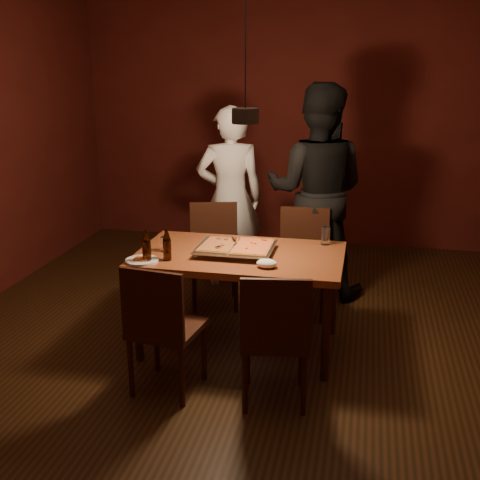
% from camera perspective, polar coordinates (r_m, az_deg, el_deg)
% --- Properties ---
extents(room_shell, '(6.00, 6.00, 6.00)m').
position_cam_1_polar(room_shell, '(4.10, 0.49, 6.81)').
color(room_shell, '#3A2110').
rests_on(room_shell, ground).
extents(dining_table, '(1.50, 0.90, 0.75)m').
position_cam_1_polar(dining_table, '(4.42, 0.00, -2.16)').
color(dining_table, brown).
rests_on(dining_table, floor).
extents(chair_far_left, '(0.52, 0.52, 0.49)m').
position_cam_1_polar(chair_far_left, '(5.32, -2.47, -0.43)').
color(chair_far_left, '#38190F').
rests_on(chair_far_left, floor).
extents(chair_far_right, '(0.44, 0.44, 0.49)m').
position_cam_1_polar(chair_far_right, '(5.17, 6.03, -1.03)').
color(chair_far_right, '#38190F').
rests_on(chair_far_right, floor).
extents(chair_near_left, '(0.47, 0.47, 0.49)m').
position_cam_1_polar(chair_near_left, '(3.87, -7.53, -7.39)').
color(chair_near_left, '#38190F').
rests_on(chair_near_left, floor).
extents(chair_near_right, '(0.48, 0.48, 0.49)m').
position_cam_1_polar(chair_near_right, '(3.71, 3.36, -8.32)').
color(chair_near_right, '#38190F').
rests_on(chair_near_right, floor).
extents(pizza_tray, '(0.57, 0.48, 0.05)m').
position_cam_1_polar(pizza_tray, '(4.39, -0.42, -0.94)').
color(pizza_tray, silver).
rests_on(pizza_tray, dining_table).
extents(pizza_meat, '(0.25, 0.39, 0.02)m').
position_cam_1_polar(pizza_meat, '(4.40, -2.04, -0.44)').
color(pizza_meat, maroon).
rests_on(pizza_meat, pizza_tray).
extents(pizza_cheese, '(0.26, 0.41, 0.02)m').
position_cam_1_polar(pizza_cheese, '(4.36, 1.20, -0.62)').
color(pizza_cheese, gold).
rests_on(pizza_cheese, pizza_tray).
extents(spatula, '(0.17, 0.26, 0.04)m').
position_cam_1_polar(spatula, '(4.38, -0.32, -0.44)').
color(spatula, silver).
rests_on(spatula, pizza_tray).
extents(beer_bottle_a, '(0.06, 0.06, 0.23)m').
position_cam_1_polar(beer_bottle_a, '(4.21, -8.85, -0.60)').
color(beer_bottle_a, black).
rests_on(beer_bottle_a, dining_table).
extents(beer_bottle_b, '(0.06, 0.06, 0.23)m').
position_cam_1_polar(beer_bottle_b, '(4.24, -6.94, -0.45)').
color(beer_bottle_b, black).
rests_on(beer_bottle_b, dining_table).
extents(water_glass_left, '(0.07, 0.07, 0.11)m').
position_cam_1_polar(water_glass_left, '(4.45, -7.08, -0.39)').
color(water_glass_left, silver).
rests_on(water_glass_left, dining_table).
extents(water_glass_right, '(0.07, 0.07, 0.14)m').
position_cam_1_polar(water_glass_right, '(4.62, 8.11, 0.41)').
color(water_glass_right, silver).
rests_on(water_glass_right, dining_table).
extents(plate_slice, '(0.23, 0.23, 0.03)m').
position_cam_1_polar(plate_slice, '(4.26, -9.28, -1.91)').
color(plate_slice, white).
rests_on(plate_slice, dining_table).
extents(napkin, '(0.14, 0.11, 0.06)m').
position_cam_1_polar(napkin, '(4.09, 2.55, -2.24)').
color(napkin, white).
rests_on(napkin, dining_table).
extents(diner_white, '(0.72, 0.57, 1.71)m').
position_cam_1_polar(diner_white, '(5.66, -0.96, 4.01)').
color(diner_white, white).
rests_on(diner_white, floor).
extents(diner_dark, '(0.98, 0.78, 1.92)m').
position_cam_1_polar(diner_dark, '(5.48, 7.24, 4.58)').
color(diner_dark, black).
rests_on(diner_dark, floor).
extents(pendant_lamp, '(0.18, 0.18, 1.10)m').
position_cam_1_polar(pendant_lamp, '(4.05, 0.50, 11.84)').
color(pendant_lamp, black).
rests_on(pendant_lamp, ceiling).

